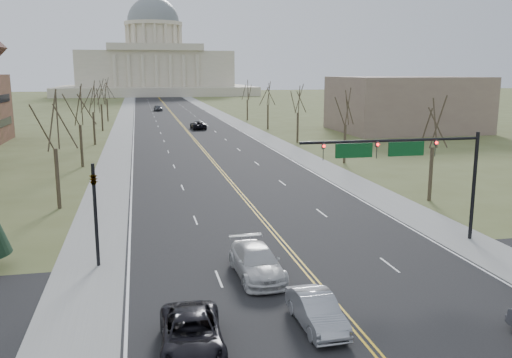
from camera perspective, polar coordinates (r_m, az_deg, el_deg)
name	(u,v)px	position (r m, az deg, el deg)	size (l,w,h in m)	color
road	(177,119)	(128.25, -8.30, 6.24)	(20.00, 380.00, 0.01)	black
cross_road	(332,301)	(27.42, 7.99, -12.58)	(120.00, 14.00, 0.01)	black
sidewalk_left	(124,120)	(127.97, -13.69, 6.04)	(4.00, 380.00, 0.03)	gray
sidewalk_right	(228,118)	(129.63, -2.97, 6.40)	(4.00, 380.00, 0.03)	gray
center_line	(177,119)	(128.25, -8.30, 6.25)	(0.42, 380.00, 0.01)	gold
edge_line_left	(134,120)	(127.94, -12.70, 6.08)	(0.15, 380.00, 0.01)	silver
edge_line_right	(219,118)	(129.30, -3.94, 6.38)	(0.15, 380.00, 0.01)	silver
capitol	(155,64)	(267.54, -10.60, 11.79)	(90.00, 60.00, 50.00)	beige
signal_mast	(405,157)	(35.41, 15.41, 2.30)	(12.12, 0.44, 7.20)	black
signal_left	(95,203)	(31.92, -16.60, -2.47)	(0.32, 0.36, 6.00)	black
tree_r_0	(434,125)	(48.32, 18.21, 5.39)	(3.74, 3.74, 8.50)	#372E20
tree_l_0	(54,124)	(46.12, -20.54, 5.47)	(3.96, 3.96, 9.00)	#372E20
tree_r_1	(346,109)	(66.28, 9.44, 7.25)	(3.74, 3.74, 8.50)	#372E20
tree_l_1	(79,107)	(65.92, -18.14, 7.17)	(3.96, 3.96, 9.00)	#372E20
tree_r_2	(298,101)	(85.16, 4.44, 8.24)	(3.74, 3.74, 8.50)	#372E20
tree_l_2	(92,99)	(85.81, -16.84, 8.08)	(3.96, 3.96, 9.00)	#372E20
tree_r_3	(268,95)	(104.45, 1.26, 8.83)	(3.74, 3.74, 8.50)	#372E20
tree_l_3	(101,94)	(105.74, -16.03, 8.64)	(3.96, 3.96, 9.00)	#372E20
tree_r_4	(247,91)	(123.97, -0.93, 9.22)	(3.74, 3.74, 8.50)	#372E20
tree_l_4	(106,90)	(125.70, -15.47, 9.02)	(3.96, 3.96, 9.00)	#372E20
bldg_right_mass	(405,104)	(105.66, 15.46, 7.61)	(25.00, 20.00, 10.00)	#775F54
car_sb_inner_lead	(317,311)	(24.53, 6.40, -13.61)	(1.56, 4.48, 1.48)	#97999E
car_sb_outer_lead	(191,334)	(22.56, -6.81, -15.93)	(2.49, 5.39, 1.50)	black
car_sb_inner_second	(257,262)	(29.81, 0.07, -8.74)	(2.32, 5.70, 1.66)	silver
car_far_nb	(198,125)	(105.79, -6.11, 5.68)	(2.62, 5.67, 1.58)	black
car_far_sb	(158,108)	(155.93, -10.28, 7.37)	(1.98, 4.93, 1.68)	#4F5257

